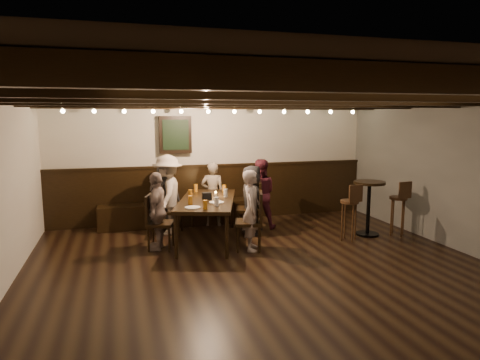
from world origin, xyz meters
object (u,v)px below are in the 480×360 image
object	(u,v)px
chair_left_near	(170,219)
high_top_table	(369,200)
person_bench_left	(165,195)
bar_stool_right	(398,215)
chair_left_far	(160,233)
person_right_far	(252,210)
chair_right_far	(250,232)
bar_stool_left	(349,220)
person_left_near	(168,195)
chair_right_near	(250,218)
person_right_near	(252,200)
person_bench_right	(260,194)
person_left_far	(157,211)
person_bench_centre	(213,194)
dining_table	(207,203)

from	to	relation	value
chair_left_near	high_top_table	bearing A→B (deg)	89.82
person_bench_left	bar_stool_right	xyz separation A→B (m)	(3.92, -1.71, -0.25)
chair_left_far	person_right_far	xyz separation A→B (m)	(1.40, -0.44, 0.37)
person_bench_left	person_right_far	xyz separation A→B (m)	(1.17, -1.78, 0.02)
chair_right_far	bar_stool_left	distance (m)	1.78
person_left_near	bar_stool_left	xyz separation A→B (m)	(2.91, -1.28, -0.35)
person_bench_left	bar_stool_left	bearing A→B (deg)	166.31
chair_left_near	person_right_far	xyz separation A→B (m)	(1.13, -1.30, 0.38)
chair_left_near	chair_right_near	xyz separation A→B (m)	(1.37, -0.43, 0.03)
chair_left_near	chair_right_far	bearing A→B (deg)	57.95
chair_left_near	person_right_near	size ratio (longest dim) A/B	0.69
chair_right_far	person_right_near	world-z (taller)	person_right_near
person_bench_right	person_left_far	xyz separation A→B (m)	(-1.98, -0.80, -0.04)
person_left_near	chair_right_near	bearing A→B (deg)	90.00
chair_left_far	person_bench_centre	world-z (taller)	person_bench_centre
chair_left_near	person_right_near	distance (m)	1.51
person_right_near	chair_right_near	bearing A→B (deg)	90.00
chair_left_far	person_left_far	world-z (taller)	person_left_far
chair_left_far	person_left_far	xyz separation A→B (m)	(-0.03, 0.01, 0.35)
person_bench_left	person_bench_right	xyz separation A→B (m)	(1.72, -0.54, 0.04)
person_bench_centre	person_left_near	size ratio (longest dim) A/B	0.87
person_bench_right	person_bench_centre	bearing A→B (deg)	-9.46
person_right_far	bar_stool_left	size ratio (longest dim) A/B	1.30
chair_right_near	person_bench_right	distance (m)	0.61
high_top_table	person_right_far	bearing A→B (deg)	-174.13
person_left_near	bar_stool_right	bearing A→B (deg)	89.86
chair_right_near	person_right_near	world-z (taller)	person_right_near
dining_table	person_bench_left	world-z (taller)	person_bench_left
chair_left_near	bar_stool_right	world-z (taller)	bar_stool_right
dining_table	person_right_far	size ratio (longest dim) A/B	1.65
chair_left_near	person_left_near	world-z (taller)	person_left_near
person_right_near	dining_table	bearing A→B (deg)	120.96
person_left_near	person_right_near	size ratio (longest dim) A/B	1.15
chair_left_near	high_top_table	xyz separation A→B (m)	(3.38, -1.07, 0.37)
person_right_far	bar_stool_right	xyz separation A→B (m)	(2.74, 0.08, -0.27)
person_bench_left	bar_stool_left	world-z (taller)	person_bench_left
person_right_near	bar_stool_right	size ratio (longest dim) A/B	1.26
dining_table	person_bench_right	xyz separation A→B (m)	(1.13, 0.59, -0.01)
person_right_near	person_right_far	bearing A→B (deg)	180.00
chair_right_far	bar_stool_right	distance (m)	2.78
chair_left_far	chair_right_far	bearing A→B (deg)	90.00
chair_left_far	high_top_table	size ratio (longest dim) A/B	0.90
dining_table	chair_left_far	size ratio (longest dim) A/B	2.40
chair_left_far	high_top_table	xyz separation A→B (m)	(3.65, -0.21, 0.37)
dining_table	bar_stool_right	xyz separation A→B (m)	(3.33, -0.58, -0.30)
person_right_far	person_bench_centre	bearing A→B (deg)	26.57
chair_right_far	bar_stool_right	world-z (taller)	bar_stool_right
person_bench_centre	person_right_far	world-z (taller)	person_right_far
person_left_far	bar_stool_right	size ratio (longest dim) A/B	1.26
dining_table	chair_right_far	xyz separation A→B (m)	(0.55, -0.64, -0.38)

